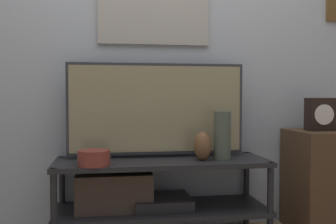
# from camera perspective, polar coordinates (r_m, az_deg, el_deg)

# --- Properties ---
(wall_back) EXTENTS (6.40, 0.08, 2.70)m
(wall_back) POSITION_cam_1_polar(r_m,az_deg,el_deg) (2.79, -1.74, 11.28)
(wall_back) COLOR #B2BCC6
(wall_back) RESTS_ON ground_plane
(media_console) EXTENTS (1.34, 0.47, 0.52)m
(media_console) POSITION_cam_1_polar(r_m,az_deg,el_deg) (2.53, -3.41, -11.24)
(media_console) COLOR #232326
(media_console) RESTS_ON ground_plane
(television) EXTENTS (1.16, 0.05, 0.62)m
(television) POSITION_cam_1_polar(r_m,az_deg,el_deg) (2.58, -1.64, 0.44)
(television) COLOR #333338
(television) RESTS_ON media_console
(vase_wide_bowl) EXTENTS (0.19, 0.19, 0.09)m
(vase_wide_bowl) POSITION_cam_1_polar(r_m,az_deg,el_deg) (2.32, -10.72, -6.56)
(vase_wide_bowl) COLOR brown
(vase_wide_bowl) RESTS_ON media_console
(vase_urn_stoneware) EXTENTS (0.11, 0.10, 0.18)m
(vase_urn_stoneware) POSITION_cam_1_polar(r_m,az_deg,el_deg) (2.47, 5.03, -4.95)
(vase_urn_stoneware) COLOR brown
(vase_urn_stoneware) RESTS_ON media_console
(vase_tall_ceramic) EXTENTS (0.11, 0.11, 0.31)m
(vase_tall_ceramic) POSITION_cam_1_polar(r_m,az_deg,el_deg) (2.50, 7.87, -3.40)
(vase_tall_ceramic) COLOR #4C5647
(vase_tall_ceramic) RESTS_ON media_console
(side_table) EXTENTS (0.42, 0.43, 0.69)m
(side_table) POSITION_cam_1_polar(r_m,az_deg,el_deg) (2.93, 21.53, -9.23)
(side_table) COLOR #513823
(side_table) RESTS_ON ground_plane
(mantel_clock) EXTENTS (0.18, 0.11, 0.22)m
(mantel_clock) POSITION_cam_1_polar(r_m,az_deg,el_deg) (2.87, 21.20, -0.31)
(mantel_clock) COLOR black
(mantel_clock) RESTS_ON side_table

